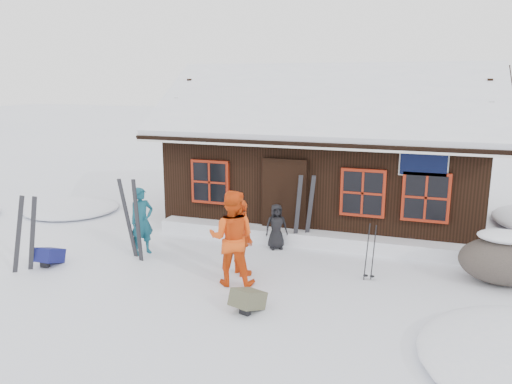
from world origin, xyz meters
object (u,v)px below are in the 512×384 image
ski_poles (370,253)px  backpack_blue (50,259)px  skier_orange_left (232,238)px  skier_orange_right (241,238)px  ski_pair_left (25,235)px  backpack_olive (248,303)px  boulder (503,260)px  skier_crouched (276,227)px  skier_teal (142,221)px

ski_poles → backpack_blue: bearing=-167.7°
skier_orange_left → backpack_blue: 4.20m
skier_orange_right → ski_pair_left: (-4.31, -1.26, -0.01)m
skier_orange_right → backpack_olive: skier_orange_right is taller
skier_orange_left → backpack_olive: (0.71, -1.03, -0.79)m
skier_orange_left → ski_poles: bearing=-167.8°
boulder → ski_poles: (-2.48, -0.69, 0.08)m
backpack_blue → backpack_olive: 4.86m
ski_pair_left → backpack_blue: size_ratio=2.99×
skier_crouched → backpack_blue: (-4.32, -2.67, -0.39)m
backpack_olive → boulder: bearing=51.4°
ski_pair_left → skier_crouched: bearing=5.2°
boulder → ski_poles: bearing=-164.5°
skier_crouched → backpack_blue: skier_crouched is taller
ski_pair_left → ski_poles: ski_pair_left is taller
boulder → backpack_blue: (-9.12, -2.14, -0.34)m
skier_orange_left → skier_crouched: bearing=-106.0°
skier_orange_right → skier_crouched: size_ratio=1.46×
ski_pair_left → skier_teal: bearing=15.9°
skier_orange_left → skier_orange_right: (0.00, 0.49, -0.15)m
skier_orange_left → boulder: 5.33m
ski_poles → backpack_olive: (-1.82, -2.11, -0.41)m
skier_teal → skier_crouched: 3.12m
skier_orange_left → boulder: size_ratio=1.15×
skier_crouched → boulder: bearing=-36.3°
backpack_olive → skier_teal: bearing=167.5°
ski_poles → backpack_blue: ski_poles is taller
skier_teal → backpack_blue: skier_teal is taller
boulder → ski_pair_left: bearing=-164.8°
skier_teal → backpack_olive: (3.30, -1.97, -0.63)m
skier_crouched → boulder: size_ratio=0.66×
ski_pair_left → ski_poles: 7.09m
skier_crouched → ski_poles: 2.62m
skier_teal → ski_pair_left: size_ratio=0.94×
skier_orange_right → boulder: size_ratio=0.97×
skier_orange_left → skier_orange_right: size_ratio=1.19×
skier_teal → skier_orange_left: bearing=-80.3°
skier_teal → skier_crouched: bearing=-34.6°
ski_poles → ski_pair_left: bearing=-164.9°
skier_teal → skier_orange_left: (2.59, -0.94, 0.16)m
backpack_blue → skier_orange_left: bearing=2.1°
skier_crouched → backpack_olive: bearing=-111.5°
skier_teal → backpack_olive: bearing=-91.3°
ski_poles → skier_orange_left: bearing=-157.0°
skier_crouched → ski_poles: ski_poles is taller
boulder → backpack_olive: size_ratio=2.95×
skier_orange_right → skier_crouched: 1.83m
skier_orange_right → backpack_blue: skier_orange_right is taller
skier_orange_right → skier_crouched: skier_orange_right is taller
skier_orange_left → ski_poles: skier_orange_left is taller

